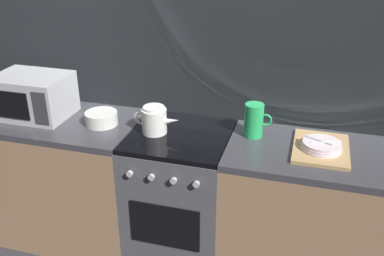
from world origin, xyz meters
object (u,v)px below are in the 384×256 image
at_px(stove_unit, 180,197).
at_px(pitcher, 254,120).
at_px(microwave, 33,96).
at_px(kettle, 154,120).
at_px(mixing_bowl, 102,118).
at_px(dish_pile, 321,147).

bearing_deg(stove_unit, pitcher, 13.17).
distance_m(microwave, kettle, 0.84).
height_order(microwave, pitcher, microwave).
bearing_deg(stove_unit, microwave, 179.34).
height_order(kettle, pitcher, pitcher).
distance_m(stove_unit, pitcher, 0.70).
bearing_deg(stove_unit, mixing_bowl, 179.48).
relative_size(microwave, pitcher, 2.30).
relative_size(stove_unit, pitcher, 4.50).
xyz_separation_m(mixing_bowl, dish_pile, (1.32, 0.01, -0.02)).
bearing_deg(kettle, pitcher, 11.43).
distance_m(microwave, pitcher, 1.41).
bearing_deg(kettle, microwave, 178.07).
xyz_separation_m(kettle, dish_pile, (0.96, 0.03, -0.06)).
distance_m(stove_unit, mixing_bowl, 0.71).
height_order(stove_unit, pitcher, pitcher).
xyz_separation_m(stove_unit, microwave, (-0.98, 0.01, 0.59)).
height_order(stove_unit, microwave, microwave).
bearing_deg(pitcher, microwave, -176.43).
bearing_deg(kettle, dish_pile, 2.01).
bearing_deg(kettle, stove_unit, 6.42).
height_order(stove_unit, mixing_bowl, mixing_bowl).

